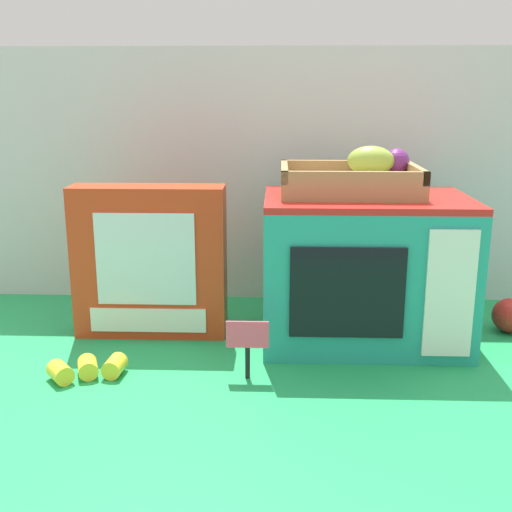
# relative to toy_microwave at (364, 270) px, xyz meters

# --- Properties ---
(ground_plane) EXTENTS (1.70, 1.70, 0.00)m
(ground_plane) POSITION_rel_toy_microwave_xyz_m (-0.20, -0.01, -0.14)
(ground_plane) COLOR #219E54
(ground_plane) RESTS_ON ground
(display_back_panel) EXTENTS (1.61, 0.03, 0.55)m
(display_back_panel) POSITION_rel_toy_microwave_xyz_m (-0.20, 0.26, 0.14)
(display_back_panel) COLOR silver
(display_back_panel) RESTS_ON ground
(toy_microwave) EXTENTS (0.37, 0.25, 0.27)m
(toy_microwave) POSITION_rel_toy_microwave_xyz_m (0.00, 0.00, 0.00)
(toy_microwave) COLOR teal
(toy_microwave) RESTS_ON ground
(food_groups_crate) EXTENTS (0.25, 0.19, 0.08)m
(food_groups_crate) POSITION_rel_toy_microwave_xyz_m (-0.02, 0.04, 0.16)
(food_groups_crate) COLOR #A37F51
(food_groups_crate) RESTS_ON toy_microwave
(cookie_set_box) EXTENTS (0.29, 0.08, 0.29)m
(cookie_set_box) POSITION_rel_toy_microwave_xyz_m (-0.41, 0.01, 0.01)
(cookie_set_box) COLOR red
(cookie_set_box) RESTS_ON ground
(price_sign) EXTENTS (0.07, 0.01, 0.10)m
(price_sign) POSITION_rel_toy_microwave_xyz_m (-0.21, -0.18, -0.07)
(price_sign) COLOR black
(price_sign) RESTS_ON ground
(loose_toy_banana) EXTENTS (0.13, 0.08, 0.03)m
(loose_toy_banana) POSITION_rel_toy_microwave_xyz_m (-0.47, -0.19, -0.12)
(loose_toy_banana) COLOR yellow
(loose_toy_banana) RESTS_ON ground
(loose_toy_apple) EXTENTS (0.07, 0.07, 0.07)m
(loose_toy_apple) POSITION_rel_toy_microwave_xyz_m (0.29, 0.04, -0.10)
(loose_toy_apple) COLOR red
(loose_toy_apple) RESTS_ON ground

